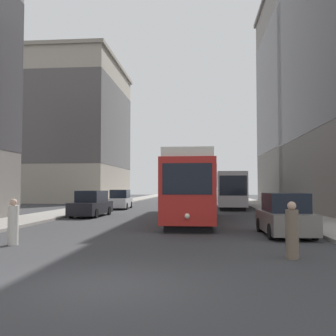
% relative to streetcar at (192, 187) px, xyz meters
% --- Properties ---
extents(ground_plane, '(200.00, 200.00, 0.00)m').
position_rel_streetcar_xyz_m(ground_plane, '(-1.57, -15.77, -2.10)').
color(ground_plane, '#38383A').
extents(sidewalk_left, '(3.31, 120.00, 0.15)m').
position_rel_streetcar_xyz_m(sidewalk_left, '(-10.21, 24.23, -2.03)').
color(sidewalk_left, gray).
rests_on(sidewalk_left, ground).
extents(sidewalk_right, '(3.31, 120.00, 0.15)m').
position_rel_streetcar_xyz_m(sidewalk_right, '(7.07, 24.23, -2.03)').
color(sidewalk_right, gray).
rests_on(sidewalk_right, ground).
extents(streetcar, '(2.76, 13.40, 3.89)m').
position_rel_streetcar_xyz_m(streetcar, '(0.00, 0.00, 0.00)').
color(streetcar, black).
rests_on(streetcar, ground).
extents(transit_bus, '(2.91, 11.22, 3.45)m').
position_rel_streetcar_xyz_m(transit_bus, '(3.38, 15.26, -0.15)').
color(transit_bus, black).
rests_on(transit_bus, ground).
extents(parked_car_left_near, '(2.05, 5.07, 1.82)m').
position_rel_streetcar_xyz_m(parked_car_left_near, '(-7.26, 3.40, -1.26)').
color(parked_car_left_near, black).
rests_on(parked_car_left_near, ground).
extents(parked_car_left_mid, '(2.05, 4.86, 1.82)m').
position_rel_streetcar_xyz_m(parked_car_left_mid, '(-7.26, 13.19, -1.26)').
color(parked_car_left_mid, black).
rests_on(parked_car_left_mid, ground).
extents(parked_car_right_far, '(1.95, 4.44, 1.82)m').
position_rel_streetcar_xyz_m(parked_car_right_far, '(4.12, -6.76, -1.26)').
color(parked_car_right_far, black).
rests_on(parked_car_right_far, ground).
extents(pedestrian_crossing_near, '(0.37, 0.37, 1.66)m').
position_rel_streetcar_xyz_m(pedestrian_crossing_near, '(3.19, -12.27, -1.33)').
color(pedestrian_crossing_near, '#6B5B4C').
rests_on(pedestrian_crossing_near, ground).
extents(pedestrian_crossing_far, '(0.37, 0.37, 1.65)m').
position_rel_streetcar_xyz_m(pedestrian_crossing_far, '(-6.17, -10.39, -1.33)').
color(pedestrian_crossing_far, beige).
rests_on(pedestrian_crossing_far, ground).
extents(building_left_midblock, '(16.59, 20.46, 20.60)m').
position_rel_streetcar_xyz_m(building_left_midblock, '(-19.86, 33.30, 8.49)').
color(building_left_midblock, '#A89E8E').
rests_on(building_left_midblock, ground).
extents(building_right_corner, '(11.21, 18.78, 26.45)m').
position_rel_streetcar_xyz_m(building_right_corner, '(14.03, 25.59, 11.53)').
color(building_right_corner, gray).
rests_on(building_right_corner, ground).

